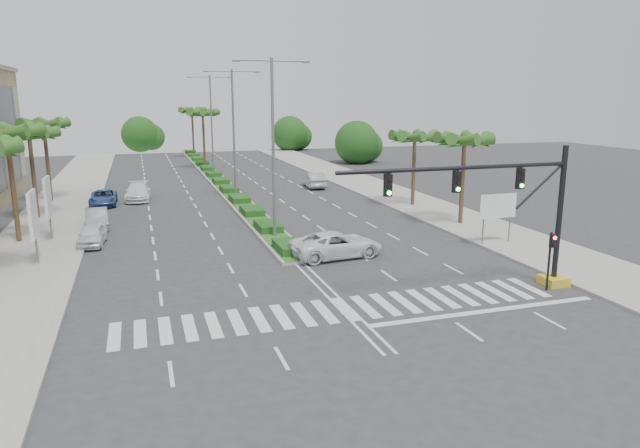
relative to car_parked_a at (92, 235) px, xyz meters
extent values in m
plane|color=#333335|center=(11.80, -15.97, -0.67)|extent=(160.00, 160.00, 0.00)
cube|color=gray|center=(27.00, 4.03, -0.60)|extent=(6.00, 120.00, 0.15)
cube|color=gray|center=(-3.40, 4.03, -0.60)|extent=(6.00, 120.00, 0.15)
cube|color=gray|center=(11.80, 29.03, -0.57)|extent=(2.20, 75.00, 0.20)
cube|color=#295C1F|center=(11.80, 29.03, -0.45)|extent=(1.80, 75.00, 0.04)
cube|color=gold|center=(23.30, -15.97, -0.45)|extent=(1.20, 1.20, 0.45)
cylinder|color=black|center=(23.30, -15.97, 3.03)|extent=(0.28, 0.28, 7.00)
cylinder|color=black|center=(17.30, -15.97, 5.63)|extent=(12.00, 0.20, 0.20)
cylinder|color=black|center=(21.90, -15.97, 4.53)|extent=(2.53, 0.12, 2.15)
cube|color=black|center=(20.80, -15.97, 4.98)|extent=(0.32, 0.24, 1.00)
cylinder|color=#19E533|center=(20.80, -16.11, 4.66)|extent=(0.20, 0.06, 0.20)
cube|color=black|center=(17.30, -15.97, 4.98)|extent=(0.32, 0.24, 1.00)
cylinder|color=#19E533|center=(17.30, -16.11, 4.66)|extent=(0.20, 0.06, 0.20)
cube|color=black|center=(13.80, -15.97, 4.98)|extent=(0.32, 0.24, 1.00)
cylinder|color=#19E533|center=(13.80, -16.11, 4.66)|extent=(0.20, 0.06, 0.20)
cylinder|color=black|center=(22.40, -16.57, 0.83)|extent=(0.12, 0.12, 3.00)
cube|color=black|center=(22.40, -16.72, 1.93)|extent=(0.28, 0.22, 0.65)
cylinder|color=red|center=(22.40, -16.85, 2.11)|extent=(0.18, 0.05, 0.18)
cylinder|color=slate|center=(24.30, -7.97, 0.73)|extent=(0.10, 0.10, 2.80)
cylinder|color=slate|center=(26.30, -7.97, 0.73)|extent=(0.10, 0.10, 2.80)
cube|color=#0C6638|center=(25.30, -7.97, 1.93)|extent=(2.60, 0.08, 1.50)
cube|color=white|center=(25.30, -8.02, 1.93)|extent=(2.70, 0.02, 1.60)
cylinder|color=slate|center=(-2.70, -3.97, 0.73)|extent=(0.12, 0.12, 2.80)
cube|color=white|center=(-2.70, -3.97, 2.33)|extent=(0.18, 2.10, 2.70)
cube|color=#D8594C|center=(-2.70, -3.97, 2.33)|extent=(0.12, 2.00, 2.60)
cylinder|color=slate|center=(-2.70, 2.03, 0.73)|extent=(0.12, 0.12, 2.80)
cube|color=white|center=(-2.70, 2.03, 2.33)|extent=(0.18, 2.10, 2.70)
cube|color=#D8594C|center=(-2.70, 2.03, 2.33)|extent=(0.12, 2.00, 2.60)
cylinder|color=brown|center=(-4.70, 2.03, 3.03)|extent=(0.32, 0.32, 7.40)
sphere|color=brown|center=(-4.70, 2.03, 6.63)|extent=(0.70, 0.70, 0.70)
cone|color=#275D1D|center=(-3.60, 2.03, 6.53)|extent=(0.90, 3.62, 1.50)
cone|color=#275D1D|center=(-4.01, 2.89, 6.53)|extent=(3.39, 2.96, 1.50)
cone|color=#275D1D|center=(-4.94, 3.10, 6.53)|extent=(3.73, 1.68, 1.50)
cone|color=#275D1D|center=(-4.01, 1.17, 6.53)|extent=(3.39, 2.96, 1.50)
cylinder|color=brown|center=(-4.70, 10.03, 2.73)|extent=(0.32, 0.32, 6.80)
sphere|color=brown|center=(-4.70, 10.03, 6.03)|extent=(0.70, 0.70, 0.70)
cone|color=#275D1D|center=(-3.60, 10.03, 5.93)|extent=(0.90, 3.62, 1.50)
cone|color=#275D1D|center=(-4.01, 10.89, 5.93)|extent=(3.39, 2.96, 1.50)
cone|color=#275D1D|center=(-4.94, 11.10, 5.93)|extent=(3.73, 1.68, 1.50)
cone|color=#275D1D|center=(-5.69, 10.51, 5.93)|extent=(2.38, 3.65, 1.50)
cone|color=#275D1D|center=(-5.69, 9.55, 5.93)|extent=(2.38, 3.65, 1.50)
cone|color=#275D1D|center=(-4.94, 8.96, 5.93)|extent=(3.73, 1.68, 1.50)
cone|color=#275D1D|center=(-4.01, 9.17, 5.93)|extent=(3.39, 2.96, 1.50)
cylinder|color=brown|center=(-4.70, 18.03, 2.93)|extent=(0.32, 0.32, 7.20)
sphere|color=brown|center=(-4.70, 18.03, 6.43)|extent=(0.70, 0.70, 0.70)
cone|color=#275D1D|center=(-3.60, 18.03, 6.33)|extent=(0.90, 3.62, 1.50)
cone|color=#275D1D|center=(-4.01, 18.89, 6.33)|extent=(3.39, 2.96, 1.50)
cone|color=#275D1D|center=(-4.94, 19.10, 6.33)|extent=(3.73, 1.68, 1.50)
cone|color=#275D1D|center=(-5.69, 18.51, 6.33)|extent=(2.38, 3.65, 1.50)
cone|color=#275D1D|center=(-5.69, 17.55, 6.33)|extent=(2.38, 3.65, 1.50)
cone|color=#275D1D|center=(-4.94, 16.96, 6.33)|extent=(3.73, 1.68, 1.50)
cone|color=#275D1D|center=(-4.01, 17.17, 6.33)|extent=(3.39, 2.96, 1.50)
cylinder|color=brown|center=(26.30, -1.97, 2.58)|extent=(0.32, 0.32, 6.50)
sphere|color=brown|center=(26.30, -1.97, 5.73)|extent=(0.70, 0.70, 0.70)
cone|color=#275D1D|center=(27.40, -1.97, 5.63)|extent=(0.90, 3.62, 1.50)
cone|color=#275D1D|center=(26.99, -1.11, 5.63)|extent=(3.39, 2.96, 1.50)
cone|color=#275D1D|center=(26.06, -0.90, 5.63)|extent=(3.73, 1.68, 1.50)
cone|color=#275D1D|center=(25.31, -1.49, 5.63)|extent=(2.38, 3.65, 1.50)
cone|color=#275D1D|center=(25.31, -2.45, 5.63)|extent=(2.38, 3.65, 1.50)
cone|color=#275D1D|center=(26.06, -3.04, 5.63)|extent=(3.73, 1.68, 1.50)
cone|color=#275D1D|center=(26.99, -2.83, 5.63)|extent=(3.39, 2.96, 1.50)
cylinder|color=brown|center=(26.30, 6.03, 2.43)|extent=(0.32, 0.32, 6.20)
sphere|color=brown|center=(26.30, 6.03, 5.43)|extent=(0.70, 0.70, 0.70)
cone|color=#275D1D|center=(27.40, 6.03, 5.33)|extent=(0.90, 3.62, 1.50)
cone|color=#275D1D|center=(26.99, 6.89, 5.33)|extent=(3.39, 2.96, 1.50)
cone|color=#275D1D|center=(26.06, 7.10, 5.33)|extent=(3.73, 1.68, 1.50)
cone|color=#275D1D|center=(25.31, 6.51, 5.33)|extent=(2.38, 3.65, 1.50)
cone|color=#275D1D|center=(25.31, 5.55, 5.33)|extent=(2.38, 3.65, 1.50)
cone|color=#275D1D|center=(26.06, 4.96, 5.33)|extent=(3.73, 1.68, 1.50)
cone|color=#275D1D|center=(26.99, 5.17, 5.33)|extent=(3.39, 2.96, 1.50)
cylinder|color=brown|center=(11.80, 39.03, 3.08)|extent=(0.32, 0.32, 7.50)
sphere|color=brown|center=(11.80, 39.03, 6.73)|extent=(0.70, 0.70, 0.70)
cone|color=#275D1D|center=(12.90, 39.03, 6.63)|extent=(0.90, 3.62, 1.50)
cone|color=#275D1D|center=(12.49, 39.89, 6.63)|extent=(3.39, 2.96, 1.50)
cone|color=#275D1D|center=(11.56, 40.10, 6.63)|extent=(3.73, 1.68, 1.50)
cone|color=#275D1D|center=(10.81, 39.51, 6.63)|extent=(2.38, 3.65, 1.50)
cone|color=#275D1D|center=(10.81, 38.55, 6.63)|extent=(2.38, 3.65, 1.50)
cone|color=#275D1D|center=(11.56, 37.96, 6.63)|extent=(3.73, 1.68, 1.50)
cone|color=#275D1D|center=(12.49, 38.17, 6.63)|extent=(3.39, 2.96, 1.50)
cylinder|color=brown|center=(11.80, 54.03, 3.08)|extent=(0.32, 0.32, 7.50)
sphere|color=brown|center=(11.80, 54.03, 6.73)|extent=(0.70, 0.70, 0.70)
cone|color=#275D1D|center=(12.90, 54.03, 6.63)|extent=(0.90, 3.62, 1.50)
cone|color=#275D1D|center=(12.49, 54.89, 6.63)|extent=(3.39, 2.96, 1.50)
cone|color=#275D1D|center=(11.56, 55.10, 6.63)|extent=(3.73, 1.68, 1.50)
cone|color=#275D1D|center=(10.81, 54.51, 6.63)|extent=(2.38, 3.65, 1.50)
cone|color=#275D1D|center=(10.81, 53.55, 6.63)|extent=(2.38, 3.65, 1.50)
cone|color=#275D1D|center=(11.56, 52.96, 6.63)|extent=(3.73, 1.68, 1.50)
cone|color=#275D1D|center=(12.49, 53.17, 6.63)|extent=(3.39, 2.96, 1.50)
cylinder|color=slate|center=(11.80, -1.97, 5.33)|extent=(0.20, 0.20, 12.00)
cylinder|color=slate|center=(10.60, -1.97, 11.13)|extent=(2.40, 0.10, 0.10)
cylinder|color=slate|center=(13.00, -1.97, 11.13)|extent=(2.40, 0.10, 0.10)
cube|color=slate|center=(9.50, -1.97, 11.08)|extent=(0.50, 0.25, 0.12)
cube|color=slate|center=(14.10, -1.97, 11.08)|extent=(0.50, 0.25, 0.12)
cylinder|color=slate|center=(11.80, 14.03, 5.33)|extent=(0.20, 0.20, 12.00)
cylinder|color=slate|center=(10.60, 14.03, 11.13)|extent=(2.40, 0.10, 0.10)
cylinder|color=slate|center=(13.00, 14.03, 11.13)|extent=(2.40, 0.10, 0.10)
cube|color=slate|center=(9.50, 14.03, 11.08)|extent=(0.50, 0.25, 0.12)
cube|color=slate|center=(14.10, 14.03, 11.08)|extent=(0.50, 0.25, 0.12)
cylinder|color=slate|center=(11.80, 30.03, 5.33)|extent=(0.20, 0.20, 12.00)
cylinder|color=slate|center=(10.60, 30.03, 11.13)|extent=(2.40, 0.10, 0.10)
cylinder|color=slate|center=(13.00, 30.03, 11.13)|extent=(2.40, 0.10, 0.10)
cube|color=slate|center=(9.50, 30.03, 11.08)|extent=(0.50, 0.25, 0.12)
cube|color=slate|center=(14.10, 30.03, 11.08)|extent=(0.50, 0.25, 0.12)
imported|color=white|center=(0.00, 0.00, 0.00)|extent=(1.92, 4.08, 1.35)
imported|color=#A1A1A5|center=(0.00, 5.21, 0.05)|extent=(1.83, 4.49, 1.45)
imported|color=#2C4888|center=(0.00, 14.85, 0.00)|extent=(2.29, 4.90, 1.36)
imported|color=white|center=(2.98, 16.62, 0.11)|extent=(2.48, 5.50, 1.56)
imported|color=white|center=(14.34, -7.58, 0.11)|extent=(5.87, 3.16, 1.57)
imported|color=#BABBBF|center=(21.11, 19.02, 0.14)|extent=(2.13, 5.05, 1.62)
camera|label=1|loc=(3.19, -39.11, 8.84)|focal=32.00mm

